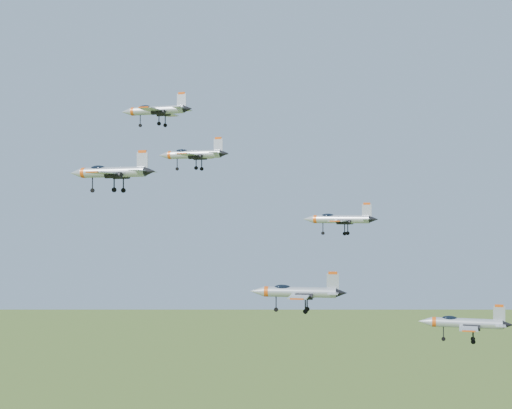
% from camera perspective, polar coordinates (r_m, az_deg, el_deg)
% --- Properties ---
extents(jet_lead, '(13.57, 11.16, 3.64)m').
position_cam_1_polar(jet_lead, '(125.71, -8.05, 7.48)').
color(jet_lead, '#A3A9AF').
extents(jet_left_high, '(11.91, 9.78, 3.19)m').
position_cam_1_polar(jet_left_high, '(111.13, -5.12, 4.03)').
color(jet_left_high, '#A3A9AF').
extents(jet_right_high, '(13.11, 10.74, 3.52)m').
position_cam_1_polar(jet_right_high, '(97.46, -11.55, 2.57)').
color(jet_right_high, '#A3A9AF').
extents(jet_left_low, '(11.36, 9.31, 3.05)m').
position_cam_1_polar(jet_left_low, '(106.01, 6.66, -1.16)').
color(jet_left_low, '#A3A9AF').
extents(jet_right_low, '(11.82, 9.91, 3.17)m').
position_cam_1_polar(jet_right_low, '(86.68, 3.30, -6.99)').
color(jet_right_low, '#A3A9AF').
extents(jet_trail, '(12.18, 10.07, 3.25)m').
position_cam_1_polar(jet_trail, '(99.34, 16.30, -9.07)').
color(jet_trail, '#A3A9AF').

